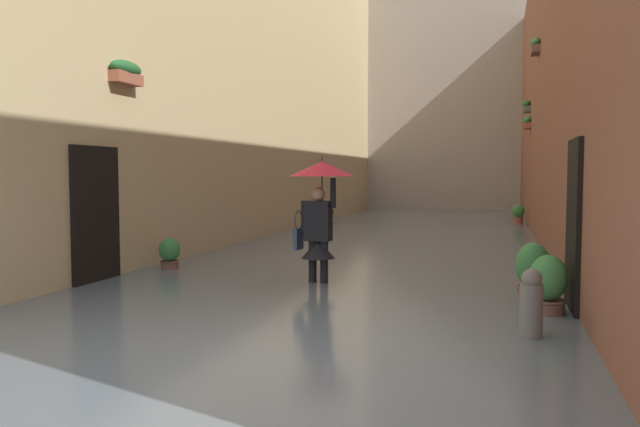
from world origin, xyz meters
name	(u,v)px	position (x,y,z in m)	size (l,w,h in m)	color
ground_plane	(402,241)	(0.00, -11.69, 0.00)	(60.00, 60.00, 0.00)	gray
flood_water	(402,238)	(0.00, -11.69, 0.08)	(7.54, 29.37, 0.17)	slate
building_facade_left	(578,75)	(-4.27, -11.68, 4.20)	(2.04, 27.37, 8.40)	brown
building_facade_right	(252,8)	(4.27, -11.68, 6.42)	(2.04, 27.37, 12.84)	tan
building_facade_far	(445,68)	(0.00, -24.27, 6.61)	(10.34, 1.80, 13.22)	#A89989
person_wading	(320,200)	(0.07, -4.03, 1.39)	(0.96, 0.96, 2.04)	black
potted_plant_near_left	(533,273)	(-2.94, -4.00, 0.45)	(0.46, 0.46, 0.86)	brown
potted_plant_far_left	(518,215)	(-3.10, -16.28, 0.44)	(0.38, 0.38, 0.80)	#9E563D
potted_plant_far_right	(170,256)	(2.91, -4.62, 0.38)	(0.36, 0.36, 0.69)	brown
potted_plant_mid_left	(548,290)	(-3.04, -2.79, 0.44)	(0.43, 0.43, 0.85)	brown
potted_plant_mid_right	(324,215)	(2.91, -14.31, 0.48)	(0.54, 0.54, 0.85)	brown
potted_plant_near_right	(328,216)	(3.01, -15.26, 0.38)	(0.35, 0.35, 0.71)	brown
mooring_bollard	(531,311)	(-2.80, -1.63, 0.43)	(0.23, 0.23, 0.85)	slate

